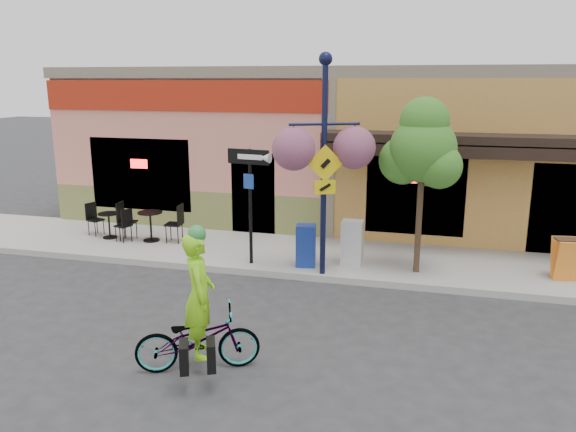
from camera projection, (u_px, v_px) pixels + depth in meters
The scene contains 14 objects.
ground at pixel (344, 293), 11.25m from camera, with size 90.00×90.00×0.00m, color #2D2D30.
sidewalk at pixel (357, 260), 13.11m from camera, with size 24.00×3.00×0.15m, color #9E9B93.
curb at pixel (348, 280), 11.75m from camera, with size 24.00×0.12×0.15m, color #A8A59E.
building at pixel (383, 142), 17.76m from camera, with size 18.20×8.20×4.50m, color #D97D6B, non-canonical shape.
bicycle at pixel (198, 339), 8.20m from camera, with size 0.63×1.82×0.95m, color maroon.
cyclist_rider at pixel (200, 311), 8.08m from camera, with size 0.67×0.44×1.85m, color #86DE17.
lamp_post at pixel (324, 167), 11.42m from camera, with size 1.46×0.58×4.56m, color black, non-canonical shape.
one_way_sign at pixel (250, 207), 12.32m from camera, with size 0.99×0.21×2.57m, color black, non-canonical shape.
cafe_set_left at pixel (109, 222), 14.53m from camera, with size 1.44×0.72×0.87m, color black, non-canonical shape.
cafe_set_right at pixel (151, 222), 14.24m from camera, with size 1.66×0.83×0.99m, color black, non-canonical shape.
newspaper_box_blue at pixel (306, 245), 12.35m from camera, with size 0.42×0.37×0.93m, color navy, non-canonical shape.
newspaper_box_grey at pixel (352, 243), 12.46m from camera, with size 0.46×0.42×0.99m, color #BDBDBD, non-canonical shape.
street_tree at pixel (421, 186), 11.62m from camera, with size 1.46×1.46×3.74m, color #3D7A26, non-canonical shape.
sandwich_board at pixel (570, 262), 11.33m from camera, with size 0.53×0.39×0.88m, color orange, non-canonical shape.
Camera 1 is at (1.58, -10.50, 4.18)m, focal length 35.00 mm.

